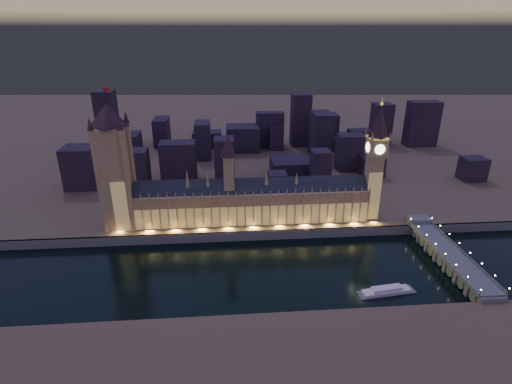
{
  "coord_description": "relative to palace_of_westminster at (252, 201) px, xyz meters",
  "views": [
    {
      "loc": [
        -19.8,
        -254.53,
        167.25
      ],
      "look_at": [
        5.0,
        55.0,
        38.0
      ],
      "focal_mm": 28.0,
      "sensor_mm": 36.0,
      "label": 1
    }
  ],
  "objects": [
    {
      "name": "elizabeth_tower",
      "position": [
        106.33,
        0.19,
        40.71
      ],
      "size": [
        18.0,
        18.0,
        106.08
      ],
      "color": "olive",
      "rests_on": "north_bank"
    },
    {
      "name": "embankment_wall",
      "position": [
        -1.67,
        -20.74,
        -22.37
      ],
      "size": [
        2000.0,
        2.5,
        8.0
      ],
      "primitive_type": "cube",
      "color": "#474E59",
      "rests_on": "ground"
    },
    {
      "name": "palace_of_westminster",
      "position": [
        0.0,
        0.0,
        0.0
      ],
      "size": [
        202.0,
        21.25,
        78.0
      ],
      "color": "olive",
      "rests_on": "north_bank"
    },
    {
      "name": "victoria_tower",
      "position": [
        -111.67,
        0.19,
        39.3
      ],
      "size": [
        31.68,
        31.68,
        116.42
      ],
      "color": "olive",
      "rests_on": "north_bank"
    },
    {
      "name": "city_backdrop",
      "position": [
        34.63,
        184.73,
        4.61
      ],
      "size": [
        472.76,
        215.63,
        80.01
      ],
      "color": "black",
      "rests_on": "north_bank"
    },
    {
      "name": "westminster_bridge",
      "position": [
        144.64,
        -65.18,
        -20.39
      ],
      "size": [
        19.69,
        113.0,
        15.9
      ],
      "color": "#474E59",
      "rests_on": "ground"
    },
    {
      "name": "river_boat",
      "position": [
        84.64,
        -100.36,
        -24.81
      ],
      "size": [
        40.88,
        14.07,
        4.5
      ],
      "color": "#474E59",
      "rests_on": "ground"
    },
    {
      "name": "ground_plane",
      "position": [
        -1.67,
        -61.74,
        -26.37
      ],
      "size": [
        2000.0,
        2000.0,
        0.0
      ],
      "primitive_type": "plane",
      "color": "black",
      "rests_on": "ground"
    },
    {
      "name": "north_bank",
      "position": [
        -1.67,
        458.26,
        -22.37
      ],
      "size": [
        2000.0,
        960.0,
        8.0
      ],
      "primitive_type": "cube",
      "color": "#4C492E",
      "rests_on": "ground"
    }
  ]
}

